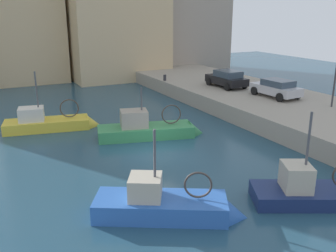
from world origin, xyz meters
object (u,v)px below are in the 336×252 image
at_px(fishing_boat_green, 151,134).
at_px(fishing_boat_blue, 169,213).
at_px(parked_car_black, 227,78).
at_px(mooring_bollard_north, 165,78).
at_px(fishing_boat_navy, 320,199).
at_px(parked_car_silver, 276,88).
at_px(fishing_boat_yellow, 52,127).

height_order(fishing_boat_green, fishing_boat_blue, fishing_boat_blue).
bearing_deg(parked_car_black, mooring_bollard_north, 123.19).
distance_m(fishing_boat_green, fishing_boat_navy, 11.04).
bearing_deg(fishing_boat_blue, parked_car_silver, 34.91).
bearing_deg(parked_car_black, fishing_boat_blue, -131.61).
distance_m(fishing_boat_green, fishing_boat_blue, 9.49).
bearing_deg(fishing_boat_yellow, mooring_bollard_north, 29.86).
distance_m(fishing_boat_green, mooring_bollard_north, 12.84).
bearing_deg(fishing_boat_navy, parked_car_black, 66.65).
relative_size(parked_car_silver, mooring_bollard_north, 7.22).
height_order(fishing_boat_navy, mooring_bollard_north, fishing_boat_navy).
xyz_separation_m(fishing_boat_green, parked_car_black, (9.82, 5.89, 1.77)).
bearing_deg(parked_car_silver, parked_car_black, 101.49).
relative_size(fishing_boat_blue, fishing_boat_yellow, 0.92).
height_order(fishing_boat_blue, parked_car_silver, fishing_boat_blue).
height_order(fishing_boat_blue, mooring_bollard_north, fishing_boat_blue).
bearing_deg(fishing_boat_blue, mooring_bollard_north, 63.84).
bearing_deg(fishing_boat_green, parked_car_silver, 5.09).
xyz_separation_m(fishing_boat_yellow, fishing_boat_navy, (7.80, -15.06, 0.00)).
bearing_deg(parked_car_silver, fishing_boat_green, -174.91).
relative_size(fishing_boat_yellow, fishing_boat_navy, 1.12).
bearing_deg(fishing_boat_yellow, fishing_boat_navy, -62.64).
xyz_separation_m(fishing_boat_navy, parked_car_black, (7.17, 16.60, 1.78)).
relative_size(fishing_boat_green, parked_car_silver, 1.72).
relative_size(fishing_boat_yellow, parked_car_silver, 1.59).
relative_size(fishing_boat_navy, parked_car_silver, 1.43).
bearing_deg(parked_car_black, fishing_boat_yellow, -174.12).
bearing_deg(parked_car_silver, fishing_boat_yellow, 168.04).
bearing_deg(fishing_boat_navy, fishing_boat_yellow, 117.36).
distance_m(parked_car_black, parked_car_silver, 5.02).
xyz_separation_m(fishing_boat_green, fishing_boat_blue, (-3.31, -8.90, -0.04)).
distance_m(fishing_boat_yellow, mooring_bollard_north, 13.45).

